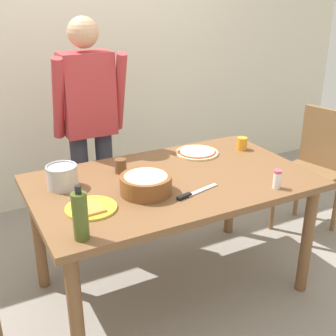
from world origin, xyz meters
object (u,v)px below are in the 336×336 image
(pizza_raw_on_board, at_px, (197,152))
(olive_oil_bottle, at_px, (80,216))
(chair_wooden_right, at_px, (315,164))
(plate_with_slice, at_px, (91,208))
(steel_pot, at_px, (62,176))
(cup_small_brown, at_px, (121,166))
(popcorn_bowl, at_px, (146,182))
(salt_shaker, at_px, (277,179))
(chef_knife, at_px, (193,193))
(cup_orange, at_px, (242,144))
(dining_table, at_px, (172,193))
(person_cook, at_px, (90,121))

(pizza_raw_on_board, relative_size, olive_oil_bottle, 1.11)
(chair_wooden_right, distance_m, plate_with_slice, 1.89)
(steel_pot, relative_size, cup_small_brown, 2.04)
(popcorn_bowl, bearing_deg, plate_with_slice, -172.21)
(salt_shaker, xyz_separation_m, chef_knife, (-0.45, 0.14, -0.05))
(plate_with_slice, xyz_separation_m, steel_pot, (-0.06, 0.32, 0.06))
(chair_wooden_right, height_order, cup_orange, chair_wooden_right)
(olive_oil_bottle, xyz_separation_m, cup_small_brown, (0.43, 0.61, -0.07))
(pizza_raw_on_board, xyz_separation_m, salt_shaker, (0.11, -0.66, 0.04))
(dining_table, relative_size, salt_shaker, 15.09)
(person_cook, bearing_deg, chef_knife, -76.55)
(dining_table, relative_size, steel_pot, 9.22)
(plate_with_slice, bearing_deg, cup_small_brown, 50.14)
(chair_wooden_right, xyz_separation_m, plate_with_slice, (-1.85, -0.31, 0.23))
(person_cook, height_order, chair_wooden_right, person_cook)
(dining_table, distance_m, popcorn_bowl, 0.28)
(olive_oil_bottle, relative_size, steel_pot, 1.48)
(pizza_raw_on_board, height_order, steel_pot, steel_pot)
(olive_oil_bottle, height_order, steel_pot, olive_oil_bottle)
(salt_shaker, bearing_deg, chef_knife, 162.27)
(chef_knife, bearing_deg, cup_small_brown, 116.69)
(olive_oil_bottle, distance_m, cup_small_brown, 0.74)
(steel_pot, bearing_deg, chef_knife, -34.94)
(salt_shaker, bearing_deg, person_cook, 121.25)
(cup_orange, distance_m, salt_shaker, 0.62)
(olive_oil_bottle, distance_m, cup_orange, 1.44)
(chair_wooden_right, relative_size, olive_oil_bottle, 3.71)
(olive_oil_bottle, xyz_separation_m, steel_pot, (0.07, 0.56, -0.05))
(dining_table, relative_size, person_cook, 0.99)
(plate_with_slice, relative_size, popcorn_bowl, 0.93)
(olive_oil_bottle, relative_size, cup_orange, 3.01)
(plate_with_slice, xyz_separation_m, popcorn_bowl, (0.32, 0.04, 0.05))
(cup_orange, bearing_deg, dining_table, -161.92)
(dining_table, bearing_deg, person_cook, 107.14)
(plate_with_slice, bearing_deg, chair_wooden_right, 9.43)
(cup_small_brown, bearing_deg, steel_pot, -172.98)
(steel_pot, xyz_separation_m, salt_shaker, (1.04, -0.55, -0.01))
(plate_with_slice, height_order, cup_orange, cup_orange)
(chef_knife, bearing_deg, salt_shaker, -17.73)
(person_cook, distance_m, pizza_raw_on_board, 0.76)
(dining_table, xyz_separation_m, person_cook, (-0.23, 0.76, 0.27))
(chair_wooden_right, xyz_separation_m, salt_shaker, (-0.87, -0.54, 0.27))
(pizza_raw_on_board, bearing_deg, cup_small_brown, -173.99)
(salt_shaker, relative_size, chef_knife, 0.37)
(dining_table, bearing_deg, olive_oil_bottle, -149.82)
(steel_pot, bearing_deg, chair_wooden_right, -0.39)
(plate_with_slice, bearing_deg, popcorn_bowl, 7.79)
(cup_orange, xyz_separation_m, chef_knife, (-0.65, -0.44, -0.04))
(popcorn_bowl, relative_size, olive_oil_bottle, 1.09)
(chef_knife, bearing_deg, person_cook, 103.45)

